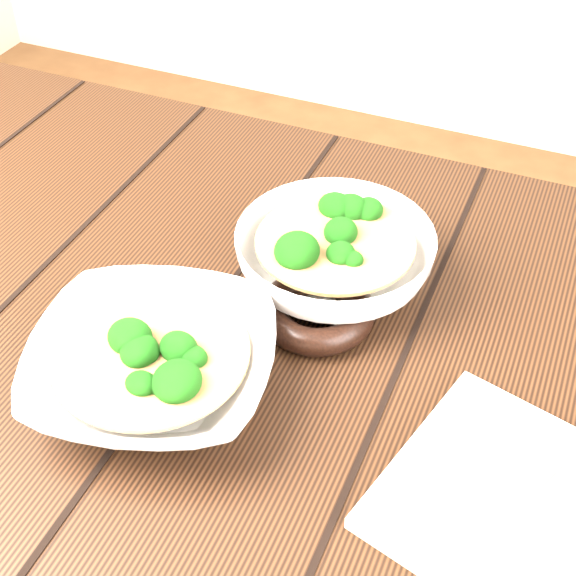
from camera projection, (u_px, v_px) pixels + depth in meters
The scene contains 6 objects.
table at pixel (223, 412), 0.87m from camera, with size 1.20×0.80×0.75m.
soup_bowl_front at pixel (153, 364), 0.72m from camera, with size 0.27×0.27×0.06m.
soup_bowl_back at pixel (334, 257), 0.83m from camera, with size 0.27×0.27×0.07m.
trivet at pixel (317, 311), 0.80m from camera, with size 0.12×0.12×0.03m, color black.
napkin at pixel (540, 518), 0.63m from camera, with size 0.24×0.20×0.01m, color beige.
spoon_left at pixel (560, 471), 0.65m from camera, with size 0.10×0.19×0.01m.
Camera 1 is at (0.28, -0.49, 1.31)m, focal length 50.00 mm.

